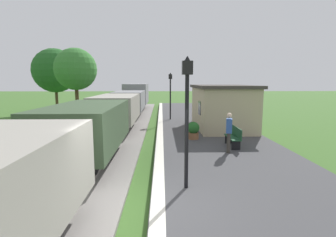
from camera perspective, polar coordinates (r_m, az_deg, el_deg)
ground_plane at (r=6.68m, az=-5.95°, el=-21.07°), size 160.00×160.00×0.00m
platform_slab at (r=7.13m, az=22.19°, el=-18.53°), size 6.00×60.00×0.25m
platform_edge_stripe at (r=6.54m, az=-2.28°, el=-19.18°), size 0.36×60.00×0.01m
track_ballast at (r=7.24m, az=-26.41°, el=-18.96°), size 3.80×60.00×0.12m
rail_near at (r=6.92m, az=-20.77°, el=-18.71°), size 0.07×60.00×0.14m
rail_far at (r=7.50m, az=-31.71°, el=-17.26°), size 0.07×60.00×0.14m
freight_train at (r=17.48m, az=-10.99°, el=2.21°), size 2.50×32.60×2.72m
station_hut at (r=16.93m, az=11.90°, el=2.63°), size 3.50×5.80×2.78m
bench_near_hut at (r=12.29m, az=14.52°, el=-3.94°), size 0.42×1.50×0.91m
bench_down_platform at (r=20.84m, az=7.86°, el=1.19°), size 0.42×1.50×0.91m
person_waiting at (r=11.14m, az=13.43°, el=-2.73°), size 0.32×0.43×1.71m
potted_planter at (r=13.54m, az=5.68°, el=-2.60°), size 0.64×0.64×0.92m
lamp_post_near at (r=7.00m, az=4.26°, el=4.43°), size 0.28×0.28×3.70m
lamp_post_far at (r=20.25m, az=0.53°, el=6.97°), size 0.28×0.28×3.70m
tree_trackside_far at (r=21.56m, az=-19.93°, el=10.27°), size 3.27×3.27×5.85m
tree_field_left at (r=28.49m, az=-23.90°, el=9.73°), size 4.39×4.39×6.54m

